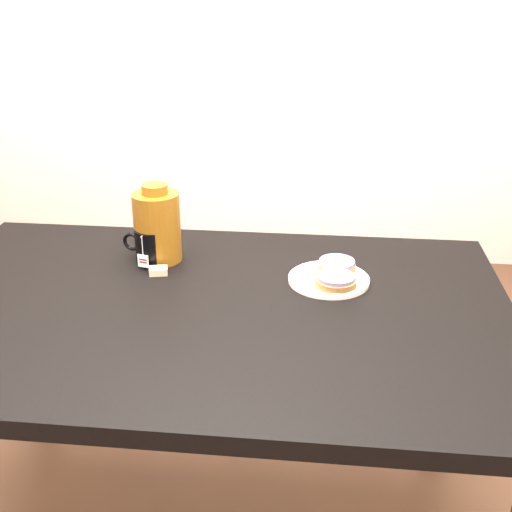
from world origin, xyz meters
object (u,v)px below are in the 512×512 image
object	(u,v)px
table	(206,335)
teabag_pouch	(158,271)
bagel_front	(336,281)
bagel_package	(157,226)
plate	(329,279)
bagel_back	(337,265)
mug	(151,246)

from	to	relation	value
table	teabag_pouch	size ratio (longest dim) A/B	31.11
bagel_front	bagel_package	bearing A→B (deg)	164.34
bagel_package	plate	bearing A→B (deg)	-11.05
bagel_back	teabag_pouch	world-z (taller)	bagel_back
plate	teabag_pouch	bearing A→B (deg)	-179.59
plate	mug	world-z (taller)	mug
bagel_back	teabag_pouch	distance (m)	0.45
table	plate	xyz separation A→B (m)	(0.28, 0.15, 0.09)
bagel_back	bagel_package	size ratio (longest dim) A/B	0.59
bagel_package	bagel_front	bearing A→B (deg)	-15.66
teabag_pouch	bagel_package	distance (m)	0.13
table	mug	size ratio (longest dim) A/B	10.52
bagel_front	mug	world-z (taller)	mug
mug	plate	bearing A→B (deg)	5.83
plate	bagel_back	world-z (taller)	bagel_back
teabag_pouch	bagel_package	world-z (taller)	bagel_package
bagel_back	mug	size ratio (longest dim) A/B	0.91
teabag_pouch	mug	bearing A→B (deg)	117.13
bagel_front	mug	bearing A→B (deg)	167.41
teabag_pouch	bagel_package	xyz separation A→B (m)	(-0.02, 0.09, 0.09)
mug	teabag_pouch	size ratio (longest dim) A/B	2.96
table	bagel_back	world-z (taller)	bagel_back
bagel_back	table	bearing A→B (deg)	-147.71
bagel_front	teabag_pouch	distance (m)	0.44
plate	bagel_front	size ratio (longest dim) A/B	1.64
bagel_front	bagel_back	bearing A→B (deg)	88.14
table	bagel_front	bearing A→B (deg)	19.04
bagel_front	mug	xyz separation A→B (m)	(-0.48, 0.11, 0.02)
table	plate	size ratio (longest dim) A/B	7.07
bagel_front	bagel_package	world-z (taller)	bagel_package
bagel_package	bagel_back	bearing A→B (deg)	-5.20
plate	bagel_back	xyz separation A→B (m)	(0.02, 0.04, 0.02)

